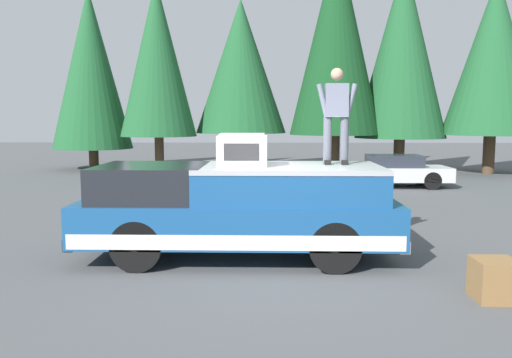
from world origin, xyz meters
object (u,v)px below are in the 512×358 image
parked_car_silver (392,171)px  wooden_crate (495,280)px  compressor_unit (242,150)px  pickup_truck (239,209)px  person_on_truck_bed (336,113)px

parked_car_silver → wooden_crate: parked_car_silver is taller
compressor_unit → parked_car_silver: 11.09m
pickup_truck → compressor_unit: size_ratio=6.60×
person_on_truck_bed → wooden_crate: 3.75m
pickup_truck → parked_car_silver: pickup_truck is taller
pickup_truck → compressor_unit: 1.06m
compressor_unit → parked_car_silver: size_ratio=0.20×
pickup_truck → person_on_truck_bed: size_ratio=3.28×
parked_car_silver → person_on_truck_bed: bearing=160.9°
person_on_truck_bed → wooden_crate: person_on_truck_bed is taller
parked_car_silver → pickup_truck: bearing=152.8°
person_on_truck_bed → parked_car_silver: person_on_truck_bed is taller
compressor_unit → wooden_crate: compressor_unit is taller
compressor_unit → parked_car_silver: compressor_unit is taller
parked_car_silver → wooden_crate: (-11.78, 1.38, -0.30)m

